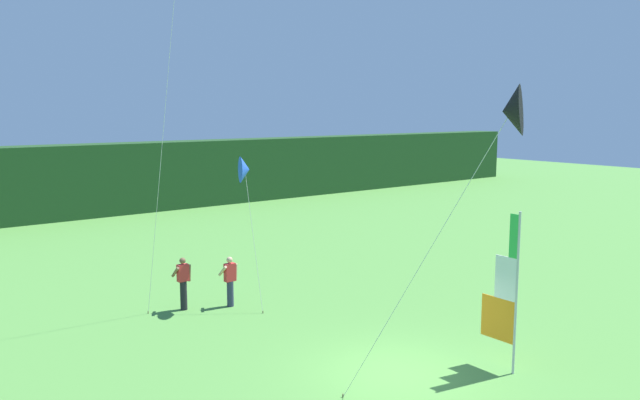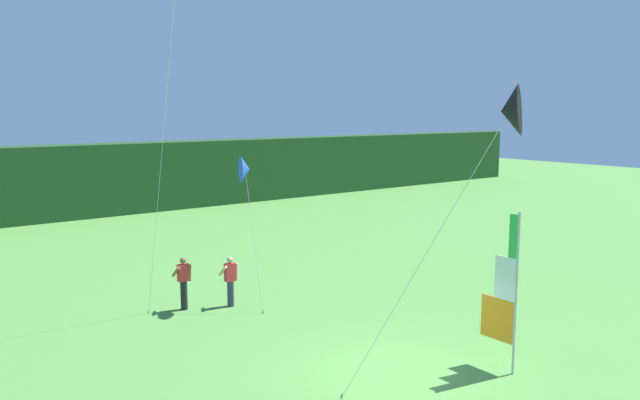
# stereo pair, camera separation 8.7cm
# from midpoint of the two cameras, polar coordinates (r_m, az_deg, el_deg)

# --- Properties ---
(ground_plane) EXTENTS (120.00, 120.00, 0.00)m
(ground_plane) POSITION_cam_midpoint_polar(r_m,az_deg,el_deg) (16.13, 7.18, -15.33)
(ground_plane) COLOR #518E3D
(distant_treeline) EXTENTS (80.00, 2.40, 4.36)m
(distant_treeline) POSITION_cam_midpoint_polar(r_m,az_deg,el_deg) (40.12, -22.18, 1.53)
(distant_treeline) COLOR #1E421E
(distant_treeline) RESTS_ON ground
(banner_flag) EXTENTS (0.06, 1.03, 4.04)m
(banner_flag) POSITION_cam_midpoint_polar(r_m,az_deg,el_deg) (16.18, 16.66, -8.26)
(banner_flag) COLOR #B7B7BC
(banner_flag) RESTS_ON ground
(person_near_banner) EXTENTS (0.55, 0.48, 1.67)m
(person_near_banner) POSITION_cam_midpoint_polar(r_m,az_deg,el_deg) (20.95, -8.03, -7.20)
(person_near_banner) COLOR #2D334C
(person_near_banner) RESTS_ON ground
(person_mid_field) EXTENTS (0.55, 0.48, 1.72)m
(person_mid_field) POSITION_cam_midpoint_polar(r_m,az_deg,el_deg) (20.87, -12.17, -7.27)
(person_mid_field) COLOR black
(person_mid_field) RESTS_ON ground
(kite_blue_delta_2) EXTENTS (0.61, 1.64, 4.94)m
(kite_blue_delta_2) POSITION_cam_midpoint_polar(r_m,az_deg,el_deg) (20.47, -6.69, 2.74)
(kite_blue_delta_2) COLOR brown
(kite_blue_delta_2) RESTS_ON ground
(kite_black_delta_3) EXTENTS (1.74, 3.71, 6.89)m
(kite_black_delta_3) POSITION_cam_midpoint_polar(r_m,az_deg,el_deg) (12.01, 17.06, 7.71)
(kite_black_delta_3) COLOR brown
(kite_black_delta_3) RESTS_ON ground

